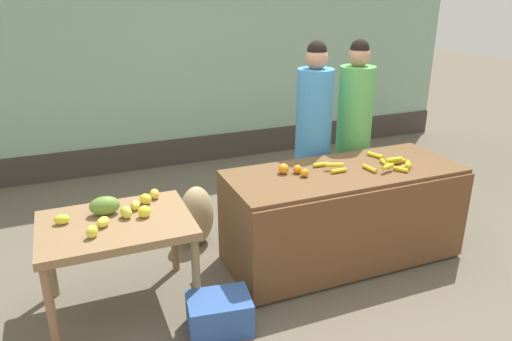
# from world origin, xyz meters

# --- Properties ---
(ground_plane) EXTENTS (24.00, 24.00, 0.00)m
(ground_plane) POSITION_xyz_m (0.00, 0.00, 0.00)
(ground_plane) COLOR #665B4C
(market_wall_back) EXTENTS (7.74, 0.23, 3.14)m
(market_wall_back) POSITION_xyz_m (0.00, 3.01, 1.54)
(market_wall_back) COLOR #8CB299
(market_wall_back) RESTS_ON ground
(fruit_stall_counter) EXTENTS (2.01, 0.83, 0.84)m
(fruit_stall_counter) POSITION_xyz_m (0.46, -0.01, 0.42)
(fruit_stall_counter) COLOR brown
(fruit_stall_counter) RESTS_ON ground
(side_table_wooden) EXTENTS (1.07, 0.79, 0.72)m
(side_table_wooden) POSITION_xyz_m (-1.43, 0.00, 0.63)
(side_table_wooden) COLOR olive
(side_table_wooden) RESTS_ON ground
(banana_bunch_pile) EXTENTS (0.80, 0.52, 0.07)m
(banana_bunch_pile) POSITION_xyz_m (0.75, -0.06, 0.87)
(banana_bunch_pile) COLOR gold
(banana_bunch_pile) RESTS_ON fruit_stall_counter
(orange_pile) EXTENTS (0.21, 0.21, 0.09)m
(orange_pile) POSITION_xyz_m (0.01, 0.08, 0.88)
(orange_pile) COLOR orange
(orange_pile) RESTS_ON fruit_stall_counter
(mango_papaya_pile) EXTENTS (0.79, 0.58, 0.14)m
(mango_papaya_pile) POSITION_xyz_m (-1.42, 0.10, 0.77)
(mango_papaya_pile) COLOR yellow
(mango_papaya_pile) RESTS_ON side_table_wooden
(vendor_woman_blue_shirt) EXTENTS (0.34, 0.34, 1.84)m
(vendor_woman_blue_shirt) POSITION_xyz_m (0.51, 0.65, 0.93)
(vendor_woman_blue_shirt) COLOR #33333D
(vendor_woman_blue_shirt) RESTS_ON ground
(vendor_woman_green_shirt) EXTENTS (0.34, 0.34, 1.83)m
(vendor_woman_green_shirt) POSITION_xyz_m (0.98, 0.68, 0.92)
(vendor_woman_green_shirt) COLOR #33333D
(vendor_woman_green_shirt) RESTS_ON ground
(produce_crate) EXTENTS (0.48, 0.38, 0.26)m
(produce_crate) POSITION_xyz_m (-0.84, -0.53, 0.13)
(produce_crate) COLOR #3359A5
(produce_crate) RESTS_ON ground
(produce_sack) EXTENTS (0.47, 0.46, 0.57)m
(produce_sack) POSITION_xyz_m (-0.65, 0.73, 0.29)
(produce_sack) COLOR tan
(produce_sack) RESTS_ON ground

